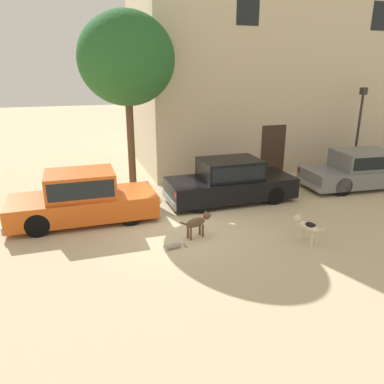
# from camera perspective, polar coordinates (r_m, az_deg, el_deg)

# --- Properties ---
(ground_plane) EXTENTS (80.00, 80.00, 0.00)m
(ground_plane) POSITION_cam_1_polar(r_m,az_deg,el_deg) (10.72, -2.14, -5.15)
(ground_plane) COLOR #CCB78E
(parked_sedan_nearest) EXTENTS (4.31, 1.71, 1.50)m
(parked_sedan_nearest) POSITION_cam_1_polar(r_m,az_deg,el_deg) (11.26, -16.42, -0.75)
(parked_sedan_nearest) COLOR #D15619
(parked_sedan_nearest) RESTS_ON ground_plane
(parked_sedan_second) EXTENTS (4.40, 1.70, 1.45)m
(parked_sedan_second) POSITION_cam_1_polar(r_m,az_deg,el_deg) (12.52, 5.90, 1.74)
(parked_sedan_second) COLOR black
(parked_sedan_second) RESTS_ON ground_plane
(parked_sedan_third) EXTENTS (4.74, 2.07, 1.40)m
(parked_sedan_third) POSITION_cam_1_polar(r_m,az_deg,el_deg) (15.43, 24.70, 3.21)
(parked_sedan_third) COLOR slate
(parked_sedan_third) RESTS_ON ground_plane
(apartment_block) EXTENTS (14.16, 5.79, 9.39)m
(apartment_block) POSITION_cam_1_polar(r_m,az_deg,el_deg) (19.21, 14.37, 19.03)
(apartment_block) COLOR beige
(apartment_block) RESTS_ON ground_plane
(stray_dog_spotted) EXTENTS (0.99, 0.38, 0.68)m
(stray_dog_spotted) POSITION_cam_1_polar(r_m,az_deg,el_deg) (9.85, 0.96, -4.58)
(stray_dog_spotted) COLOR brown
(stray_dog_spotted) RESTS_ON ground_plane
(stray_dog_tan) EXTENTS (0.39, 1.02, 0.69)m
(stray_dog_tan) POSITION_cam_1_polar(r_m,az_deg,el_deg) (9.98, 17.20, -4.97)
(stray_dog_tan) COLOR beige
(stray_dog_tan) RESTS_ON ground_plane
(stray_cat) EXTENTS (0.62, 0.25, 0.17)m
(stray_cat) POSITION_cam_1_polar(r_m,az_deg,el_deg) (9.36, -2.91, -8.25)
(stray_cat) COLOR gray
(stray_cat) RESTS_ON ground_plane
(street_lamp) EXTENTS (0.22, 0.22, 3.57)m
(street_lamp) POSITION_cam_1_polar(r_m,az_deg,el_deg) (17.18, 24.33, 10.16)
(street_lamp) COLOR #2D2B28
(street_lamp) RESTS_ON ground_plane
(acacia_tree_left) EXTENTS (3.12, 2.81, 6.06)m
(acacia_tree_left) POSITION_cam_1_polar(r_m,az_deg,el_deg) (12.80, -9.98, 19.37)
(acacia_tree_left) COLOR brown
(acacia_tree_left) RESTS_ON ground_plane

